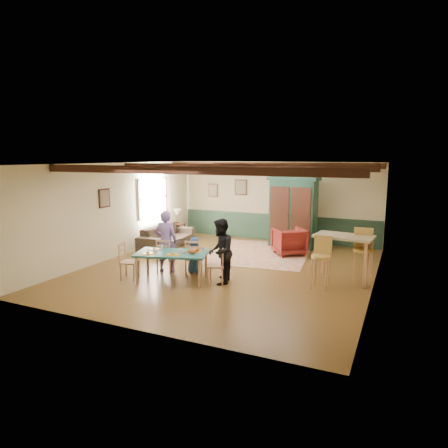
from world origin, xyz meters
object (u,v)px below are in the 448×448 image
at_px(table_lamp, 177,216).
at_px(counter_table, 343,258).
at_px(person_child, 194,255).
at_px(dining_chair_far_left, 165,256).
at_px(dining_chair_far_right, 194,257).
at_px(dining_table, 172,267).
at_px(dining_chair_end_right, 216,265).
at_px(person_man, 166,241).
at_px(sofa, 167,236).
at_px(bar_stool_left, 321,263).
at_px(end_table, 177,231).
at_px(cat, 192,251).
at_px(armoire, 293,212).
at_px(bar_stool_right, 362,256).
at_px(armchair, 289,241).
at_px(person_woman, 220,251).
at_px(dining_chair_end_left, 129,261).

relative_size(table_lamp, counter_table, 0.39).
bearing_deg(person_child, dining_chair_far_left, 5.71).
bearing_deg(dining_chair_far_right, table_lamp, -69.09).
bearing_deg(dining_table, dining_chair_end_right, 15.58).
height_order(person_man, person_child, person_man).
bearing_deg(person_child, sofa, -60.60).
relative_size(counter_table, bar_stool_left, 1.12).
bearing_deg(end_table, bar_stool_left, -30.31).
height_order(cat, armoire, armoire).
distance_m(dining_table, armoire, 4.98).
xyz_separation_m(dining_chair_far_right, counter_table, (3.43, 0.95, 0.11)).
height_order(table_lamp, bar_stool_right, bar_stool_right).
height_order(person_man, armchair, person_man).
height_order(dining_chair_far_left, bar_stool_right, bar_stool_right).
xyz_separation_m(armchair, bar_stool_left, (1.44, -2.72, 0.18)).
bearing_deg(end_table, dining_chair_end_right, -49.05).
bearing_deg(cat, counter_table, 12.12).
distance_m(cat, armchair, 3.82).
xyz_separation_m(dining_chair_end_right, cat, (-0.50, -0.23, 0.33)).
distance_m(dining_chair_end_right, counter_table, 2.95).
xyz_separation_m(dining_chair_far_left, bar_stool_right, (4.56, 1.16, 0.19)).
bearing_deg(person_woman, dining_chair_far_left, -113.57).
height_order(armchair, sofa, armchair).
bearing_deg(sofa, dining_chair_far_left, -151.22).
xyz_separation_m(dining_chair_far_right, bar_stool_left, (3.06, 0.18, 0.15)).
height_order(dining_chair_end_left, person_man, person_man).
bearing_deg(armoire, end_table, -169.23).
height_order(end_table, bar_stool_right, bar_stool_right).
bearing_deg(bar_stool_left, table_lamp, 151.26).
xyz_separation_m(armchair, sofa, (-3.88, -0.59, -0.06)).
relative_size(dining_chair_far_left, end_table, 1.56).
height_order(dining_chair_end_right, armoire, armoire).
bearing_deg(dining_chair_far_right, dining_chair_end_left, 24.92).
relative_size(dining_chair_end_right, table_lamp, 1.71).
xyz_separation_m(armoire, bar_stool_left, (1.61, -3.73, -0.54)).
bearing_deg(sofa, cat, -142.19).
bearing_deg(end_table, person_woman, -48.15).
bearing_deg(dining_chair_far_right, armchair, -134.82).
xyz_separation_m(dining_chair_far_right, person_man, (-0.72, -0.13, 0.35)).
xyz_separation_m(armchair, table_lamp, (-4.19, 0.58, 0.41)).
relative_size(dining_chair_end_left, person_woman, 0.58).
relative_size(dining_chair_end_left, bar_stool_right, 0.69).
distance_m(person_man, bar_stool_right, 4.71).
height_order(dining_table, bar_stool_right, bar_stool_right).
relative_size(dining_chair_end_right, bar_stool_left, 0.75).
bearing_deg(dining_chair_far_left, bar_stool_right, 178.70).
bearing_deg(dining_chair_end_left, sofa, 2.35).
height_order(dining_chair_end_right, end_table, dining_chair_end_right).
bearing_deg(bar_stool_right, counter_table, 175.98).
relative_size(dining_chair_far_left, dining_chair_end_right, 1.00).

